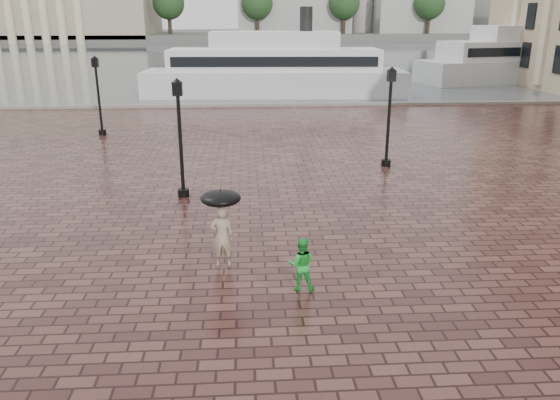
% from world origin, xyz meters
% --- Properties ---
extents(ground, '(300.00, 300.00, 0.00)m').
position_xyz_m(ground, '(0.00, 0.00, 0.00)').
color(ground, '#341A17').
rests_on(ground, ground).
extents(harbour_water, '(240.00, 240.00, 0.00)m').
position_xyz_m(harbour_water, '(0.00, 92.00, 0.00)').
color(harbour_water, '#444D53').
rests_on(harbour_water, ground).
extents(quay_edge, '(80.00, 0.60, 0.30)m').
position_xyz_m(quay_edge, '(0.00, 32.00, 0.00)').
color(quay_edge, slate).
rests_on(quay_edge, ground).
extents(far_shore, '(300.00, 60.00, 2.00)m').
position_xyz_m(far_shore, '(0.00, 160.00, 1.00)').
color(far_shore, '#4C4C47').
rests_on(far_shore, ground).
extents(distant_skyline, '(102.50, 22.00, 33.00)m').
position_xyz_m(distant_skyline, '(48.14, 150.00, 9.45)').
color(distant_skyline, '#9A9792').
rests_on(distant_skyline, ground).
extents(far_trees, '(188.00, 8.00, 13.50)m').
position_xyz_m(far_trees, '(0.00, 138.00, 9.42)').
color(far_trees, '#2D2119').
rests_on(far_trees, ground).
extents(street_lamps, '(15.44, 12.44, 4.40)m').
position_xyz_m(street_lamps, '(-5.00, 15.33, 2.33)').
color(street_lamps, black).
rests_on(street_lamps, ground).
extents(adult_pedestrian, '(0.65, 0.43, 1.78)m').
position_xyz_m(adult_pedestrian, '(-4.24, 3.68, 0.89)').
color(adult_pedestrian, gray).
rests_on(adult_pedestrian, ground).
extents(child_pedestrian, '(0.74, 0.60, 1.41)m').
position_xyz_m(child_pedestrian, '(-2.18, 2.15, 0.71)').
color(child_pedestrian, green).
rests_on(child_pedestrian, ground).
extents(ferry_near, '(22.72, 6.37, 7.38)m').
position_xyz_m(ferry_near, '(-0.94, 37.98, 2.22)').
color(ferry_near, silver).
rests_on(ferry_near, ground).
extents(ferry_far, '(24.45, 11.05, 7.80)m').
position_xyz_m(ferry_far, '(26.31, 47.35, 2.34)').
color(ferry_far, silver).
rests_on(ferry_far, ground).
extents(umbrella, '(1.10, 1.10, 1.17)m').
position_xyz_m(umbrella, '(-4.24, 3.68, 2.01)').
color(umbrella, black).
rests_on(umbrella, ground).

